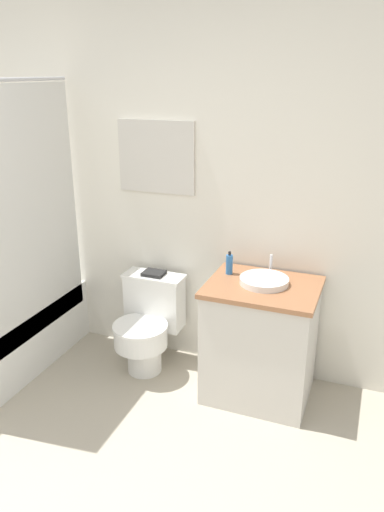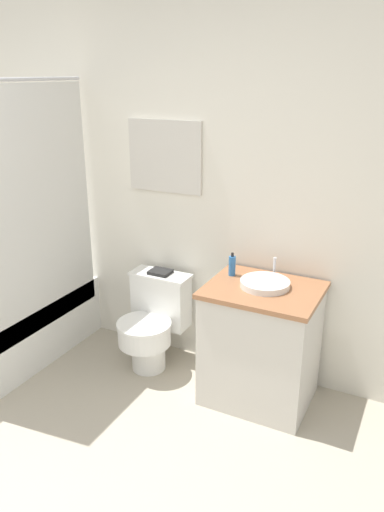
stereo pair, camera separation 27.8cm
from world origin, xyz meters
TOP-DOWN VIEW (x-y plane):
  - wall_back at (0.00, 2.09)m, footprint 3.46×0.07m
  - shower_area at (-0.90, 1.40)m, footprint 0.63×1.31m
  - toilet at (0.06, 1.80)m, footprint 0.43×0.52m
  - vanity at (0.88, 1.77)m, footprint 0.69×0.56m
  - sink at (0.88, 1.79)m, footprint 0.30×0.34m
  - soap_bottle at (0.63, 1.86)m, footprint 0.04×0.04m
  - book_on_tank at (0.06, 1.92)m, footprint 0.15×0.13m

SIDE VIEW (x-z plane):
  - shower_area at x=-0.90m, z-range -0.70..1.28m
  - toilet at x=0.06m, z-range 0.01..0.67m
  - vanity at x=0.88m, z-range 0.00..0.78m
  - book_on_tank at x=0.06m, z-range 0.67..0.69m
  - sink at x=0.88m, z-range 0.74..0.87m
  - soap_bottle at x=0.63m, z-range 0.77..0.93m
  - wall_back at x=0.00m, z-range 0.00..2.50m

